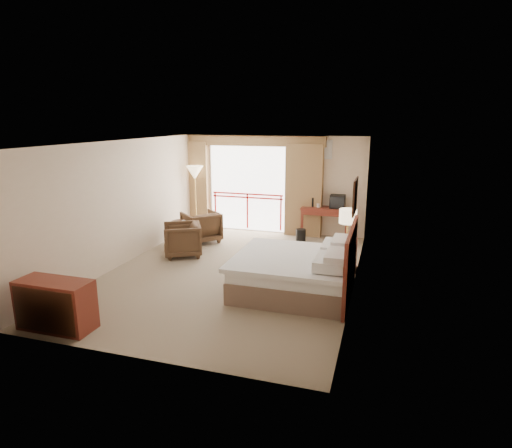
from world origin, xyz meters
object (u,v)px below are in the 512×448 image
(bed, at_px, (297,272))
(armchair_far, at_px, (202,241))
(wastebasket, at_px, (301,235))
(floor_lamp, at_px, (195,175))
(dresser, at_px, (55,305))
(nightstand, at_px, (346,255))
(tv, at_px, (338,202))
(side_table, at_px, (182,228))
(table_lamp, at_px, (348,217))
(desk, at_px, (326,214))
(armchair_near, at_px, (183,255))

(bed, distance_m, armchair_far, 3.99)
(wastebasket, bearing_deg, bed, -80.12)
(floor_lamp, height_order, dresser, floor_lamp)
(nightstand, height_order, armchair_far, nightstand)
(tv, distance_m, side_table, 4.13)
(nightstand, bearing_deg, table_lamp, 88.25)
(tv, distance_m, floor_lamp, 4.01)
(side_table, height_order, dresser, dresser)
(nightstand, height_order, dresser, dresser)
(table_lamp, relative_size, desk, 0.51)
(armchair_far, distance_m, armchair_near, 1.22)
(armchair_near, height_order, floor_lamp, floor_lamp)
(tv, height_order, floor_lamp, floor_lamp)
(armchair_far, distance_m, side_table, 0.64)
(nightstand, xyz_separation_m, dresser, (-3.97, -3.99, 0.07))
(bed, bearing_deg, table_lamp, 63.64)
(nightstand, height_order, wastebasket, nightstand)
(tv, bearing_deg, nightstand, -76.84)
(nightstand, height_order, desk, desk)
(armchair_far, relative_size, side_table, 1.51)
(dresser, bearing_deg, floor_lamp, 96.68)
(nightstand, height_order, side_table, nightstand)
(armchair_near, distance_m, side_table, 1.13)
(desk, bearing_deg, table_lamp, -68.93)
(armchair_far, bearing_deg, nightstand, 117.18)
(table_lamp, height_order, floor_lamp, floor_lamp)
(desk, xyz_separation_m, floor_lamp, (-3.66, -0.36, 0.95))
(wastebasket, bearing_deg, floor_lamp, 175.59)
(side_table, bearing_deg, tv, 23.22)
(bed, height_order, desk, bed)
(armchair_far, height_order, floor_lamp, floor_lamp)
(wastebasket, distance_m, armchair_far, 2.61)
(nightstand, xyz_separation_m, tv, (-0.48, 2.39, 0.69))
(bed, xyz_separation_m, floor_lamp, (-3.68, 3.57, 1.22))
(tv, height_order, dresser, tv)
(table_lamp, distance_m, side_table, 4.36)
(side_table, bearing_deg, bed, -32.93)
(tv, distance_m, dresser, 7.30)
(dresser, bearing_deg, wastebasket, 67.99)
(desk, distance_m, side_table, 3.85)
(armchair_near, bearing_deg, floor_lamp, 168.48)
(side_table, bearing_deg, wastebasket, 20.31)
(nightstand, xyz_separation_m, wastebasket, (-1.33, 1.86, -0.16))
(nightstand, distance_m, desk, 2.60)
(desk, height_order, wastebasket, desk)
(table_lamp, xyz_separation_m, wastebasket, (-1.33, 1.81, -0.98))
(nightstand, xyz_separation_m, desk, (-0.78, 2.46, 0.33))
(wastebasket, xyz_separation_m, armchair_near, (-2.42, -2.01, -0.16))
(nightstand, relative_size, armchair_far, 0.73)
(nightstand, relative_size, side_table, 1.11)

